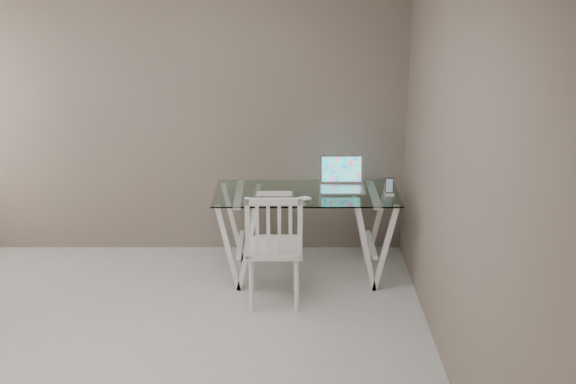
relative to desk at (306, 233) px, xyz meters
name	(u,v)px	position (x,y,z in m)	size (l,w,h in m)	color
room	(104,124)	(-1.18, -1.64, 1.33)	(4.50, 4.52, 2.71)	#AFADA8
desk	(306,233)	(0.00, 0.00, 0.00)	(1.50, 0.70, 0.75)	silver
chair	(274,244)	(-0.26, -0.54, 0.13)	(0.43, 0.43, 0.93)	white
laptop	(342,181)	(0.30, 0.11, 0.42)	(0.36, 0.32, 0.25)	silver
keyboard	(274,194)	(-0.26, -0.06, 0.37)	(0.31, 0.13, 0.01)	silver
mouse	(305,198)	(-0.01, -0.20, 0.38)	(0.11, 0.06, 0.03)	white
phone_dock	(389,190)	(0.67, -0.07, 0.40)	(0.08, 0.08, 0.14)	white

